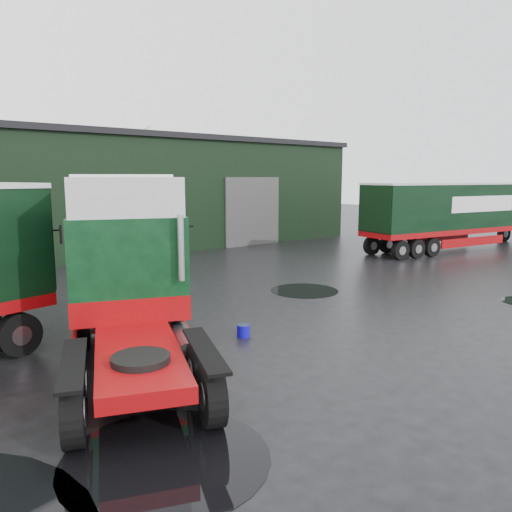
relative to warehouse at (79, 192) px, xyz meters
The scene contains 8 objects.
ground 20.35m from the warehouse, 95.71° to the right, with size 100.00×100.00×0.00m, color black.
warehouse is the anchor object (origin of this frame).
hero_tractor 21.04m from the warehouse, 108.02° to the right, with size 2.77×6.52×4.05m, color black, non-canonical shape.
lorry_right 20.93m from the warehouse, 44.72° to the right, with size 2.47×14.29×3.76m, color silver, non-canonical shape.
wash_bucket 19.73m from the warehouse, 99.37° to the right, with size 0.33×0.33×0.31m, color #1008B8.
tree_back_b 12.82m from the warehouse, 51.34° to the left, with size 4.40×4.40×7.50m, color black, non-canonical shape.
puddle_0 24.27m from the warehouse, 108.10° to the right, with size 3.02×3.02×0.01m, color black.
puddle_1 16.95m from the warehouse, 84.05° to the right, with size 2.42×2.42×0.01m, color black.
Camera 1 is at (-8.72, -8.77, 4.00)m, focal length 35.00 mm.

